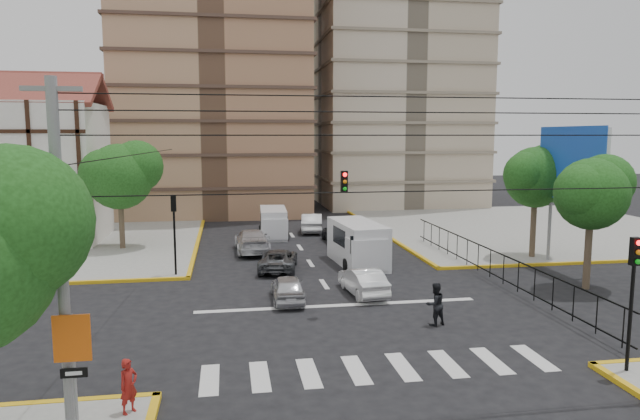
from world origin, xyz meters
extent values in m
plane|color=black|center=(0.00, 0.00, 0.00)|extent=(160.00, 160.00, 0.00)
cube|color=gray|center=(-20.00, 20.00, 0.07)|extent=(26.00, 26.00, 0.15)
cube|color=gray|center=(20.00, 20.00, 0.07)|extent=(26.00, 26.00, 0.15)
cube|color=silver|center=(0.00, -6.00, 0.01)|extent=(12.00, 2.40, 0.01)
cube|color=silver|center=(0.00, 1.20, 0.01)|extent=(13.00, 0.40, 0.01)
cube|color=silver|center=(-19.00, 20.00, 5.00)|extent=(10.00, 8.00, 10.00)
cube|color=maroon|center=(-19.00, 18.10, 10.90)|extent=(10.80, 4.25, 2.65)
cube|color=maroon|center=(-19.00, 21.90, 10.90)|extent=(10.80, 4.25, 2.65)
cylinder|color=slate|center=(14.50, 4.00, 2.15)|extent=(0.20, 0.20, 4.00)
cylinder|color=slate|center=(14.50, 8.00, 2.15)|extent=(0.20, 0.20, 4.00)
cube|color=silver|center=(14.50, 6.00, 6.15)|extent=(0.25, 6.00, 4.00)
cube|color=blue|center=(14.30, 6.00, 6.15)|extent=(0.08, 6.20, 4.20)
sphere|color=#194313|center=(-9.85, -9.70, 5.73)|extent=(3.68, 3.68, 3.68)
cylinder|color=#473828|center=(13.00, 2.00, 2.10)|extent=(0.36, 0.36, 4.20)
sphere|color=#194313|center=(13.00, 2.00, 4.84)|extent=(3.60, 3.60, 3.60)
sphere|color=#194313|center=(13.90, 2.30, 5.38)|extent=(2.88, 2.88, 2.88)
sphere|color=#194313|center=(12.28, 1.70, 5.03)|extent=(2.70, 2.70, 2.70)
cylinder|color=#473828|center=(14.00, 9.00, 2.24)|extent=(0.36, 0.36, 4.48)
sphere|color=#194313|center=(14.00, 9.00, 5.16)|extent=(3.80, 3.80, 3.80)
sphere|color=#194313|center=(14.95, 9.30, 5.73)|extent=(3.04, 3.04, 3.04)
sphere|color=#194313|center=(13.24, 8.70, 5.35)|extent=(2.85, 2.85, 2.85)
cylinder|color=#473828|center=(-12.00, 16.00, 2.10)|extent=(0.36, 0.36, 4.20)
sphere|color=#194313|center=(-12.00, 16.00, 5.00)|extent=(4.40, 4.40, 4.40)
sphere|color=#194313|center=(-10.90, 16.30, 5.67)|extent=(3.52, 3.52, 3.52)
sphere|color=#194313|center=(-12.88, 15.70, 5.22)|extent=(3.30, 3.30, 3.30)
cylinder|color=black|center=(7.80, -7.80, 1.90)|extent=(0.12, 0.12, 3.50)
cube|color=black|center=(7.80, -7.80, 4.10)|extent=(0.28, 0.22, 0.90)
sphere|color=#FF0C0C|center=(7.80, -7.80, 4.40)|extent=(0.17, 0.17, 0.17)
cylinder|color=black|center=(-7.80, 7.80, 1.90)|extent=(0.12, 0.12, 3.50)
cube|color=black|center=(-7.80, 7.80, 4.10)|extent=(0.28, 0.22, 0.90)
sphere|color=#FF0C0C|center=(-7.80, 7.80, 4.40)|extent=(0.17, 0.17, 0.17)
cube|color=black|center=(0.00, 0.00, 5.80)|extent=(0.28, 0.22, 0.90)
cylinder|color=black|center=(0.00, -9.00, 6.25)|extent=(18.00, 0.03, 0.03)
cylinder|color=slate|center=(-9.00, -9.00, 4.65)|extent=(0.28, 0.28, 9.00)
cube|color=slate|center=(-9.00, -9.00, 8.85)|extent=(1.40, 0.12, 0.12)
cylinder|color=slate|center=(-8.80, -9.20, 1.75)|extent=(0.08, 0.08, 3.20)
cube|color=#E5590C|center=(-8.80, -9.25, 2.75)|extent=(0.90, 0.06, 1.20)
cube|color=black|center=(-8.80, -9.25, 1.85)|extent=(0.65, 0.05, 0.25)
cube|color=silver|center=(2.76, 9.27, 1.29)|extent=(2.75, 5.78, 2.57)
cube|color=silver|center=(2.76, 7.03, 1.12)|extent=(2.24, 1.53, 1.79)
cube|color=black|center=(2.76, 6.64, 1.73)|extent=(2.07, 0.29, 1.01)
cylinder|color=black|center=(1.70, 7.48, 0.39)|extent=(0.25, 0.78, 0.78)
cylinder|color=black|center=(3.82, 7.48, 0.39)|extent=(0.25, 0.78, 0.78)
cylinder|color=black|center=(1.70, 11.06, 0.39)|extent=(0.25, 0.78, 0.78)
cylinder|color=black|center=(3.82, 11.06, 0.39)|extent=(0.25, 0.78, 0.78)
cube|color=silver|center=(-1.48, 19.50, 1.10)|extent=(2.13, 4.85, 2.19)
cube|color=silver|center=(-1.48, 17.60, 0.95)|extent=(1.86, 1.23, 1.52)
cube|color=black|center=(-1.48, 17.26, 1.48)|extent=(1.77, 0.18, 0.86)
cylinder|color=black|center=(-2.38, 17.98, 0.33)|extent=(0.25, 0.67, 0.67)
cylinder|color=black|center=(-0.57, 17.98, 0.33)|extent=(0.25, 0.67, 0.67)
cylinder|color=black|center=(-2.38, 21.03, 0.33)|extent=(0.25, 0.67, 0.67)
cylinder|color=black|center=(-0.57, 21.03, 0.33)|extent=(0.25, 0.67, 0.67)
imported|color=silver|center=(-2.20, 2.31, 0.63)|extent=(1.57, 3.73, 1.26)
imported|color=white|center=(1.55, 2.83, 0.67)|extent=(1.79, 4.17, 1.33)
imported|color=#4F5155|center=(-2.08, 8.57, 0.62)|extent=(2.75, 4.72, 1.23)
imported|color=silver|center=(-3.36, 13.96, 0.77)|extent=(2.32, 5.38, 1.55)
imported|color=black|center=(2.93, 16.29, 0.76)|extent=(1.88, 4.48, 1.52)
imported|color=silver|center=(1.78, 21.30, 0.75)|extent=(2.29, 4.76, 1.51)
imported|color=maroon|center=(-7.71, -8.14, 0.92)|extent=(0.65, 0.66, 1.54)
imported|color=black|center=(3.39, -2.11, 0.89)|extent=(1.03, 0.90, 1.77)
camera|label=1|loc=(-4.92, -23.66, 7.75)|focal=32.00mm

